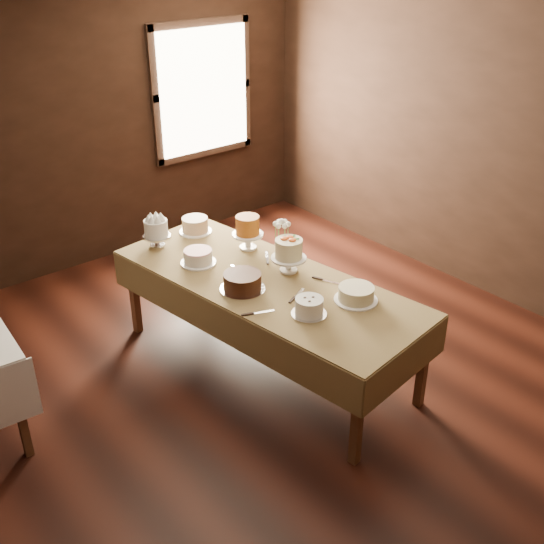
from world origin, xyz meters
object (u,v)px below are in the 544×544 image
Objects in this scene: flower_vase at (282,251)px; cake_server_e at (264,312)px; cake_server_c at (237,268)px; cake_server_d at (267,255)px; display_table at (266,287)px; cake_caramel at (248,234)px; cake_meringue at (157,234)px; cake_speckled at (195,225)px; cake_flowers at (289,257)px; cake_swirl at (309,307)px; cake_lattice at (198,258)px; cake_cream at (356,294)px; cake_server_a at (299,293)px; cake_chocolate at (242,282)px; cake_server_b at (332,282)px.

cake_server_e is at bearing -138.50° from flower_vase.
cake_server_c and cake_server_e have the same top height.
cake_server_c and cake_server_d have the same top height.
display_table is 0.61m from cake_caramel.
cake_speckled is (0.41, 0.04, -0.05)m from cake_meringue.
cake_speckled is at bearing 106.12° from cake_caramel.
cake_flowers is 1.13× the size of cake_swirl.
flower_vase is (0.67, -0.83, -0.05)m from cake_meringue.
cake_swirl is at bearing -82.15° from cake_lattice.
display_table is at bearing -93.84° from cake_speckled.
cake_lattice is 1.33m from cake_cream.
cake_server_a is 1.00× the size of cake_server_e.
cake_flowers is at bearing 38.94° from cake_server_a.
display_table is 6.68× the size of cake_chocolate.
cake_chocolate is 1.66× the size of cake_server_c.
cake_caramel is at bearing 80.61° from cake_server_e.
cake_server_a is at bearing -70.81° from cake_lattice.
cake_flowers reaches higher than cake_server_e.
cake_speckled reaches higher than cake_server_d.
cake_chocolate is at bearing -88.46° from cake_lattice.
cake_cream reaches higher than display_table.
cake_server_b is at bearing -135.47° from cake_server_d.
cake_speckled is at bearing 168.60° from cake_server_b.
cake_flowers reaches higher than cake_lattice.
cake_meringue is at bearing 118.40° from cake_flowers.
cake_server_a is at bearing -46.87° from cake_chocolate.
cake_cream is 1.33× the size of cake_server_e.
cake_server_b is 0.68m from cake_server_d.
cake_cream is at bearing -82.27° from cake_speckled.
display_table is 1.11m from cake_meringue.
cake_cream is at bearing -64.65° from display_table.
display_table is 9.27× the size of cake_lattice.
cake_server_e is (-0.67, -0.01, 0.00)m from cake_server_b.
cake_server_c is at bearing 78.00° from cake_server_a.
cake_flowers is (0.46, 0.01, 0.06)m from cake_chocolate.
cake_caramel is 1.15m from cake_swirl.
cake_speckled is 0.80m from cake_server_c.
cake_lattice is 0.48m from cake_caramel.
cake_server_c is at bearing 90.96° from cake_server_e.
display_table is 0.26m from cake_chocolate.
flower_vase is at bearing -72.37° from cake_caramel.
cake_server_a is 1.00× the size of cake_server_b.
cake_lattice is 1.20× the size of cake_server_e.
cake_server_d is at bearing -25.23° from cake_lattice.
cake_server_c is 1.00× the size of cake_server_d.
cake_caramel is at bearing 66.31° from display_table.
cake_server_e is at bearing -130.85° from display_table.
cake_server_c is (0.28, -0.75, -0.11)m from cake_meringue.
cake_lattice is at bearing 97.85° from cake_swirl.
cake_lattice is 0.57m from cake_chocolate.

